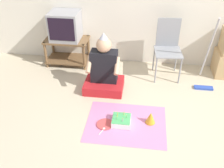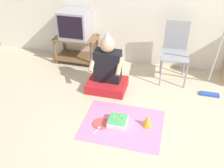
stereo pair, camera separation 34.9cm
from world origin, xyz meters
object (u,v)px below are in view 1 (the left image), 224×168
(birthday_cake, at_px, (121,121))
(folding_chair, at_px, (168,45))
(person_seated, at_px, (104,72))
(party_hat_blue, at_px, (151,118))
(tv, at_px, (65,26))
(dust_mop, at_px, (206,67))
(paper_plate, at_px, (105,124))

(birthday_cake, bearing_deg, folding_chair, 66.12)
(person_seated, relative_size, party_hat_blue, 5.72)
(tv, xyz_separation_m, dust_mop, (2.26, -0.42, -0.38))
(dust_mop, bearing_deg, party_hat_blue, -129.00)
(folding_chair, bearing_deg, party_hat_blue, -99.89)
(birthday_cake, relative_size, party_hat_blue, 1.48)
(person_seated, xyz_separation_m, birthday_cake, (0.34, -0.76, -0.25))
(dust_mop, relative_size, paper_plate, 5.19)
(tv, xyz_separation_m, birthday_cake, (1.09, -1.47, -0.65))
(party_hat_blue, height_order, paper_plate, party_hat_blue)
(folding_chair, bearing_deg, birthday_cake, -113.88)
(dust_mop, distance_m, paper_plate, 1.79)
(folding_chair, distance_m, birthday_cake, 1.53)
(tv, distance_m, person_seated, 1.11)
(tv, bearing_deg, dust_mop, -10.46)
(party_hat_blue, xyz_separation_m, paper_plate, (-0.57, -0.12, -0.07))
(dust_mop, xyz_separation_m, party_hat_blue, (-0.80, -0.99, -0.23))
(birthday_cake, xyz_separation_m, party_hat_blue, (0.37, 0.07, 0.04))
(tv, xyz_separation_m, paper_plate, (0.89, -1.52, -0.69))
(paper_plate, bearing_deg, party_hat_blue, 11.57)
(dust_mop, bearing_deg, paper_plate, -141.15)
(tv, distance_m, folding_chair, 1.70)
(tv, height_order, person_seated, tv)
(folding_chair, bearing_deg, person_seated, -148.36)
(folding_chair, height_order, person_seated, folding_chair)
(folding_chair, height_order, birthday_cake, folding_chair)
(folding_chair, relative_size, person_seated, 1.02)
(tv, height_order, birthday_cake, tv)
(tv, bearing_deg, paper_plate, -59.74)
(person_seated, relative_size, paper_plate, 4.19)
(tv, relative_size, dust_mop, 0.43)
(dust_mop, height_order, person_seated, dust_mop)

